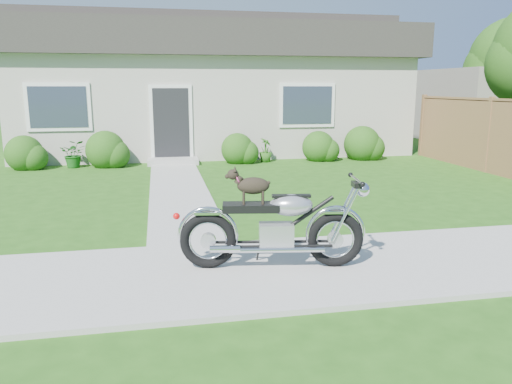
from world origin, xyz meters
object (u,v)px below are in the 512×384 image
Objects in this scene: potted_plant_left at (74,154)px; potted_plant_right at (265,150)px; house at (212,86)px; motorcycle_with_dog at (275,225)px; fence at (489,135)px.

potted_plant_left reaches higher than potted_plant_right.
potted_plant_left is at bearing -140.09° from house.
fence is at bearing 48.91° from motorcycle_with_dog.
motorcycle_with_dog is at bearing -101.44° from potted_plant_right.
potted_plant_left is (-10.42, 2.80, -0.57)m from fence.
fence is at bearing -15.04° from potted_plant_left.
fence is (6.30, -6.24, -1.22)m from house.
house is 1.90× the size of fence.
potted_plant_right is (-5.15, 2.80, -0.60)m from fence.
house is 4.06m from potted_plant_right.
potted_plant_right is at bearing 0.00° from potted_plant_left.
potted_plant_left is 9.24m from motorcycle_with_dog.
fence reaches higher than motorcycle_with_dog.
motorcycle_with_dog is (-0.58, -11.98, -1.60)m from house.
fence is 2.99× the size of motorcycle_with_dog.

